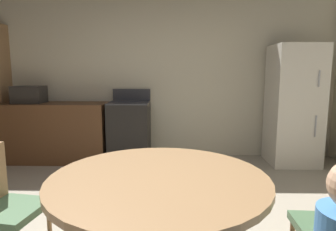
{
  "coord_description": "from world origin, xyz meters",
  "views": [
    {
      "loc": [
        0.34,
        -1.91,
        1.36
      ],
      "look_at": [
        0.28,
        1.03,
        0.92
      ],
      "focal_mm": 30.93,
      "sensor_mm": 36.0,
      "label": 1
    }
  ],
  "objects_px": {
    "refrigerator": "(294,105)",
    "dining_table": "(159,200)",
    "chair_west": "(0,202)",
    "oven_range": "(130,131)",
    "microwave": "(29,94)"
  },
  "relations": [
    {
      "from": "refrigerator",
      "to": "dining_table",
      "type": "bearing_deg",
      "value": -124.78
    },
    {
      "from": "dining_table",
      "to": "chair_west",
      "type": "distance_m",
      "value": 1.09
    },
    {
      "from": "refrigerator",
      "to": "dining_table",
      "type": "relative_size",
      "value": 1.36
    },
    {
      "from": "refrigerator",
      "to": "dining_table",
      "type": "height_order",
      "value": "refrigerator"
    },
    {
      "from": "dining_table",
      "to": "chair_west",
      "type": "xyz_separation_m",
      "value": [
        -1.07,
        0.17,
        -0.11
      ]
    },
    {
      "from": "dining_table",
      "to": "oven_range",
      "type": "bearing_deg",
      "value": 102.42
    },
    {
      "from": "refrigerator",
      "to": "microwave",
      "type": "xyz_separation_m",
      "value": [
        -3.98,
        0.05,
        0.15
      ]
    },
    {
      "from": "microwave",
      "to": "refrigerator",
      "type": "bearing_deg",
      "value": -0.72
    },
    {
      "from": "microwave",
      "to": "chair_west",
      "type": "height_order",
      "value": "microwave"
    },
    {
      "from": "refrigerator",
      "to": "microwave",
      "type": "height_order",
      "value": "refrigerator"
    },
    {
      "from": "oven_range",
      "to": "microwave",
      "type": "distance_m",
      "value": 1.63
    },
    {
      "from": "refrigerator",
      "to": "chair_west",
      "type": "xyz_separation_m",
      "value": [
        -2.93,
        -2.5,
        -0.38
      ]
    },
    {
      "from": "dining_table",
      "to": "chair_west",
      "type": "relative_size",
      "value": 1.48
    },
    {
      "from": "dining_table",
      "to": "microwave",
      "type": "bearing_deg",
      "value": 128.0
    },
    {
      "from": "microwave",
      "to": "dining_table",
      "type": "distance_m",
      "value": 3.48
    }
  ]
}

